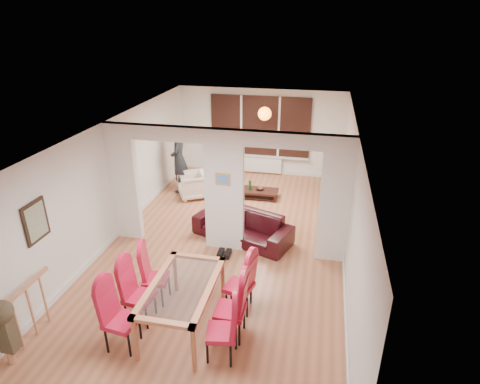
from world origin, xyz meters
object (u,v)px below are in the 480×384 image
(dining_chair_lb, at_px, (139,293))
(coffee_table, at_px, (259,194))
(dining_chair_lc, at_px, (155,275))
(bottle, at_px, (250,185))
(dining_chair_rc, at_px, (239,283))
(dining_chair_la, at_px, (121,317))
(bowl, at_px, (260,189))
(dining_chair_ra, at_px, (222,328))
(sofa, at_px, (242,226))
(dining_table, at_px, (183,305))
(television, at_px, (324,184))
(person, at_px, (179,159))
(armchair, at_px, (193,185))
(dining_chair_rb, at_px, (230,306))

(dining_chair_lb, bearing_deg, coffee_table, 83.61)
(dining_chair_lc, distance_m, bottle, 4.58)
(dining_chair_lc, bearing_deg, dining_chair_rc, -8.79)
(dining_chair_la, height_order, bowl, dining_chair_la)
(dining_chair_lc, distance_m, dining_chair_ra, 1.73)
(dining_chair_lc, height_order, sofa, dining_chair_lc)
(coffee_table, xyz_separation_m, bowl, (0.02, 0.03, 0.14))
(dining_table, relative_size, bottle, 5.72)
(dining_chair_ra, height_order, dining_chair_rc, dining_chair_rc)
(television, bearing_deg, sofa, 137.39)
(television, height_order, coffee_table, television)
(person, bearing_deg, coffee_table, 82.11)
(dining_chair_la, xyz_separation_m, coffee_table, (1.11, 5.65, -0.43))
(dining_chair_ra, bearing_deg, coffee_table, 84.18)
(dining_chair_rc, xyz_separation_m, armchair, (-2.18, 4.19, -0.19))
(dining_chair_lb, xyz_separation_m, television, (2.79, 5.69, -0.23))
(dining_chair_lb, height_order, dining_chair_ra, dining_chair_lb)
(armchair, bearing_deg, dining_chair_lb, -20.74)
(dining_chair_la, bearing_deg, dining_chair_rc, 45.25)
(dining_chair_lc, distance_m, television, 5.86)
(bowl, bearing_deg, sofa, -90.66)
(dining_table, relative_size, dining_chair_rc, 1.61)
(dining_chair_rc, relative_size, armchair, 1.42)
(dining_chair_lc, height_order, dining_chair_rc, dining_chair_rc)
(dining_chair_la, distance_m, television, 6.88)
(dining_chair_ra, relative_size, bottle, 3.50)
(dining_chair_la, relative_size, bowl, 4.87)
(armchair, bearing_deg, dining_chair_la, -21.75)
(dining_chair_lc, relative_size, bowl, 4.59)
(dining_chair_ra, height_order, television, dining_chair_ra)
(sofa, relative_size, bottle, 7.24)
(dining_table, xyz_separation_m, bottle, (0.13, 5.00, -0.02))
(dining_chair_la, relative_size, bottle, 3.65)
(dining_chair_la, bearing_deg, dining_table, 46.16)
(dining_chair_rc, distance_m, coffee_table, 4.52)
(armchair, xyz_separation_m, person, (-0.47, 0.33, 0.60))
(coffee_table, bearing_deg, dining_chair_ra, -86.07)
(dining_chair_rb, xyz_separation_m, bottle, (-0.64, 5.05, -0.17))
(dining_chair_ra, relative_size, person, 0.56)
(television, xyz_separation_m, coffee_table, (-1.70, -0.62, -0.19))
(person, bearing_deg, television, 91.38)
(sofa, relative_size, person, 1.16)
(dining_table, height_order, television, dining_table)
(dining_chair_lb, distance_m, bottle, 5.09)
(dining_chair_la, height_order, dining_chair_lc, dining_chair_la)
(dining_chair_lc, height_order, armchair, dining_chair_lc)
(coffee_table, bearing_deg, armchair, -170.47)
(dining_table, relative_size, dining_chair_lb, 1.61)
(person, bearing_deg, armchair, 48.09)
(dining_chair_la, height_order, sofa, dining_chair_la)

